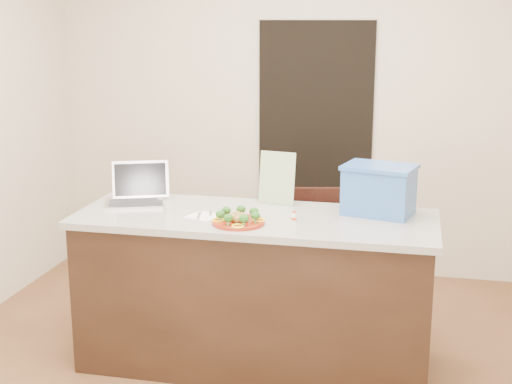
% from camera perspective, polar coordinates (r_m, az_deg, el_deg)
% --- Properties ---
extents(ground, '(4.00, 4.00, 0.00)m').
position_cam_1_polar(ground, '(4.19, -0.87, -15.02)').
color(ground, brown).
rests_on(ground, ground).
extents(room_shell, '(4.00, 4.00, 4.00)m').
position_cam_1_polar(room_shell, '(3.69, -0.96, 7.58)').
color(room_shell, white).
rests_on(room_shell, ground).
extents(doorway, '(0.90, 0.02, 2.00)m').
position_cam_1_polar(doorway, '(5.69, 4.72, 3.44)').
color(doorway, black).
rests_on(doorway, ground).
extents(island, '(2.06, 0.76, 0.92)m').
position_cam_1_polar(island, '(4.21, -0.10, -7.90)').
color(island, black).
rests_on(island, ground).
extents(plate, '(0.29, 0.29, 0.02)m').
position_cam_1_polar(plate, '(3.90, -1.41, -2.40)').
color(plate, maroon).
rests_on(plate, island).
extents(meatballs, '(0.11, 0.12, 0.04)m').
position_cam_1_polar(meatballs, '(3.89, -1.36, -2.02)').
color(meatballs, olive).
rests_on(meatballs, plate).
extents(broccoli, '(0.24, 0.24, 0.04)m').
position_cam_1_polar(broccoli, '(3.89, -1.42, -1.76)').
color(broccoli, '#194612').
rests_on(broccoli, plate).
extents(pepper_rings, '(0.29, 0.29, 0.01)m').
position_cam_1_polar(pepper_rings, '(3.90, -1.42, -2.26)').
color(pepper_rings, yellow).
rests_on(pepper_rings, plate).
extents(napkin, '(0.20, 0.20, 0.01)m').
position_cam_1_polar(napkin, '(4.05, -4.24, -1.95)').
color(napkin, white).
rests_on(napkin, island).
extents(fork, '(0.04, 0.17, 0.00)m').
position_cam_1_polar(fork, '(4.06, -4.46, -1.80)').
color(fork, silver).
rests_on(fork, napkin).
extents(knife, '(0.04, 0.17, 0.01)m').
position_cam_1_polar(knife, '(4.03, -3.89, -1.93)').
color(knife, white).
rests_on(knife, napkin).
extents(yogurt_bottle, '(0.03, 0.03, 0.06)m').
position_cam_1_polar(yogurt_bottle, '(3.94, 3.06, -2.05)').
color(yogurt_bottle, white).
rests_on(yogurt_bottle, island).
extents(laptop, '(0.41, 0.38, 0.24)m').
position_cam_1_polar(laptop, '(4.40, -9.49, 0.02)').
color(laptop, '#AFAEB2').
rests_on(laptop, island).
extents(leaflet, '(0.23, 0.08, 0.32)m').
position_cam_1_polar(leaflet, '(4.29, 1.69, 1.12)').
color(leaflet, silver).
rests_on(leaflet, island).
extents(blue_box, '(0.45, 0.37, 0.29)m').
position_cam_1_polar(blue_box, '(4.12, 9.81, 0.20)').
color(blue_box, '#2F5CAA').
rests_on(blue_box, island).
extents(chair, '(0.48, 0.49, 0.91)m').
position_cam_1_polar(chair, '(4.79, 4.50, -4.50)').
color(chair, black).
rests_on(chair, ground).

